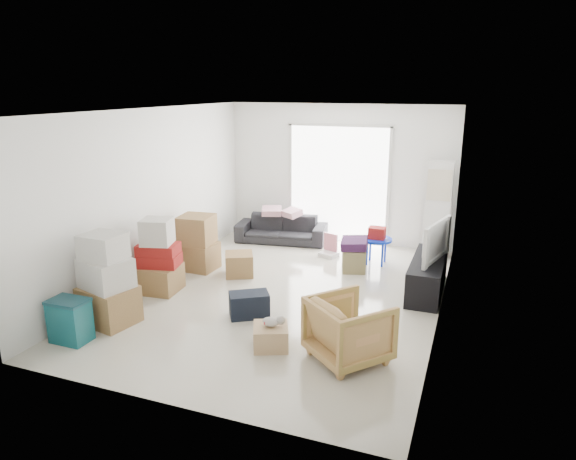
# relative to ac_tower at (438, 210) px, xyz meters

# --- Properties ---
(room_shell) EXTENTS (4.98, 6.48, 3.18)m
(room_shell) POSITION_rel_ac_tower_xyz_m (-1.95, -2.65, 0.48)
(room_shell) COLOR beige
(room_shell) RESTS_ON ground
(sliding_door) EXTENTS (2.10, 0.04, 2.33)m
(sliding_door) POSITION_rel_ac_tower_xyz_m (-1.95, 0.33, 0.37)
(sliding_door) COLOR white
(sliding_door) RESTS_ON room_shell
(ac_tower) EXTENTS (0.45, 0.30, 1.75)m
(ac_tower) POSITION_rel_ac_tower_xyz_m (0.00, 0.00, 0.00)
(ac_tower) COLOR silver
(ac_tower) RESTS_ON room_shell
(tv_console) EXTENTS (0.47, 1.56, 0.52)m
(tv_console) POSITION_rel_ac_tower_xyz_m (0.05, -1.80, -0.62)
(tv_console) COLOR black
(tv_console) RESTS_ON room_shell
(television) EXTENTS (0.83, 1.15, 0.14)m
(television) POSITION_rel_ac_tower_xyz_m (0.05, -1.80, -0.29)
(television) COLOR black
(television) RESTS_ON tv_console
(sofa) EXTENTS (1.84, 0.77, 0.70)m
(sofa) POSITION_rel_ac_tower_xyz_m (-2.96, -0.15, -0.53)
(sofa) COLOR black
(sofa) RESTS_ON room_shell
(pillow_left) EXTENTS (0.48, 0.43, 0.12)m
(pillow_left) POSITION_rel_ac_tower_xyz_m (-3.18, -0.13, -0.12)
(pillow_left) COLOR #D59BAF
(pillow_left) RESTS_ON sofa
(pillow_right) EXTENTS (0.43, 0.41, 0.12)m
(pillow_right) POSITION_rel_ac_tower_xyz_m (-2.75, -0.13, -0.12)
(pillow_right) COLOR #D59BAF
(pillow_right) RESTS_ON sofa
(armchair) EXTENTS (1.08, 1.07, 0.81)m
(armchair) POSITION_rel_ac_tower_xyz_m (-0.57, -4.18, -0.47)
(armchair) COLOR tan
(armchair) RESTS_ON room_shell
(storage_bins) EXTENTS (0.47, 0.33, 0.54)m
(storage_bins) POSITION_rel_ac_tower_xyz_m (-3.85, -4.95, -0.60)
(storage_bins) COLOR #104F58
(storage_bins) RESTS_ON room_shell
(box_stack_a) EXTENTS (0.76, 0.67, 1.22)m
(box_stack_a) POSITION_rel_ac_tower_xyz_m (-3.75, -4.36, -0.33)
(box_stack_a) COLOR olive
(box_stack_a) RESTS_ON room_shell
(box_stack_b) EXTENTS (0.68, 0.60, 1.13)m
(box_stack_b) POSITION_rel_ac_tower_xyz_m (-3.75, -3.20, -0.38)
(box_stack_b) COLOR olive
(box_stack_b) RESTS_ON room_shell
(box_stack_c) EXTENTS (0.64, 0.59, 0.93)m
(box_stack_c) POSITION_rel_ac_tower_xyz_m (-3.72, -2.13, -0.42)
(box_stack_c) COLOR olive
(box_stack_c) RESTS_ON room_shell
(loose_box) EXTENTS (0.60, 0.60, 0.37)m
(loose_box) POSITION_rel_ac_tower_xyz_m (-2.93, -2.16, -0.69)
(loose_box) COLOR olive
(loose_box) RESTS_ON room_shell
(duffel_bag) EXTENTS (0.61, 0.55, 0.33)m
(duffel_bag) POSITION_rel_ac_tower_xyz_m (-2.11, -3.54, -0.71)
(duffel_bag) COLOR black
(duffel_bag) RESTS_ON room_shell
(ottoman) EXTENTS (0.48, 0.48, 0.38)m
(ottoman) POSITION_rel_ac_tower_xyz_m (-1.20, -1.31, -0.68)
(ottoman) COLOR #776545
(ottoman) RESTS_ON room_shell
(blanket) EXTENTS (0.48, 0.48, 0.14)m
(blanket) POSITION_rel_ac_tower_xyz_m (-1.20, -1.31, -0.42)
(blanket) COLOR #3B1A42
(blanket) RESTS_ON ottoman
(kids_table) EXTENTS (0.54, 0.54, 0.66)m
(kids_table) POSITION_rel_ac_tower_xyz_m (-0.93, -0.80, -0.40)
(kids_table) COLOR #092AC7
(kids_table) RESTS_ON room_shell
(toy_walker) EXTENTS (0.38, 0.36, 0.41)m
(toy_walker) POSITION_rel_ac_tower_xyz_m (-1.81, -0.67, -0.76)
(toy_walker) COLOR silver
(toy_walker) RESTS_ON room_shell
(wood_crate) EXTENTS (0.54, 0.54, 0.27)m
(wood_crate) POSITION_rel_ac_tower_xyz_m (-1.51, -4.23, -0.74)
(wood_crate) COLOR tan
(wood_crate) RESTS_ON room_shell
(plush_bunny) EXTENTS (0.28, 0.16, 0.14)m
(plush_bunny) POSITION_rel_ac_tower_xyz_m (-1.48, -4.22, -0.54)
(plush_bunny) COLOR #B2ADA8
(plush_bunny) RESTS_ON wood_crate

